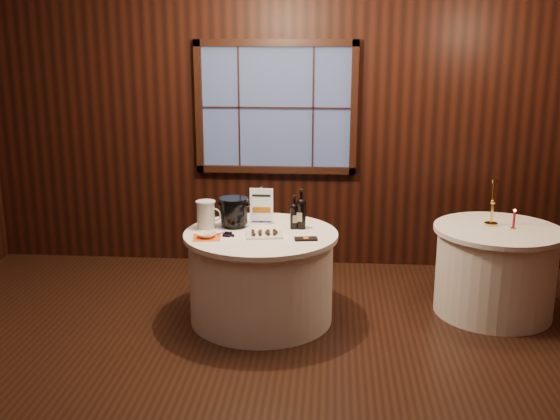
# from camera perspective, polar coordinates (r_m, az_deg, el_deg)

# --- Properties ---
(ground) EXTENTS (6.00, 6.00, 0.00)m
(ground) POSITION_cam_1_polar(r_m,az_deg,el_deg) (4.81, -2.95, -14.27)
(ground) COLOR black
(ground) RESTS_ON ground
(back_wall) EXTENTS (6.00, 0.10, 3.00)m
(back_wall) POSITION_cam_1_polar(r_m,az_deg,el_deg) (6.72, -0.34, 8.03)
(back_wall) COLOR black
(back_wall) RESTS_ON ground
(main_table) EXTENTS (1.28, 1.28, 0.77)m
(main_table) POSITION_cam_1_polar(r_m,az_deg,el_deg) (5.55, -1.65, -5.76)
(main_table) COLOR white
(main_table) RESTS_ON ground
(side_table) EXTENTS (1.08, 1.08, 0.77)m
(side_table) POSITION_cam_1_polar(r_m,az_deg,el_deg) (5.97, 18.21, -5.00)
(side_table) COLOR white
(side_table) RESTS_ON ground
(sign_stand) EXTENTS (0.20, 0.10, 0.33)m
(sign_stand) POSITION_cam_1_polar(r_m,az_deg,el_deg) (5.66, -1.61, -0.09)
(sign_stand) COLOR silver
(sign_stand) RESTS_ON main_table
(port_bottle_left) EXTENTS (0.07, 0.08, 0.29)m
(port_bottle_left) POSITION_cam_1_polar(r_m,az_deg,el_deg) (5.50, 1.23, -0.39)
(port_bottle_left) COLOR black
(port_bottle_left) RESTS_ON main_table
(port_bottle_right) EXTENTS (0.08, 0.09, 0.34)m
(port_bottle_right) POSITION_cam_1_polar(r_m,az_deg,el_deg) (5.50, 1.84, -0.13)
(port_bottle_right) COLOR black
(port_bottle_right) RESTS_ON main_table
(ice_bucket) EXTENTS (0.25, 0.25, 0.25)m
(ice_bucket) POSITION_cam_1_polar(r_m,az_deg,el_deg) (5.57, -4.03, -0.14)
(ice_bucket) COLOR black
(ice_bucket) RESTS_ON main_table
(chocolate_plate) EXTENTS (0.33, 0.25, 0.04)m
(chocolate_plate) POSITION_cam_1_polar(r_m,az_deg,el_deg) (5.32, -1.40, -2.11)
(chocolate_plate) COLOR white
(chocolate_plate) RESTS_ON main_table
(chocolate_box) EXTENTS (0.19, 0.12, 0.02)m
(chocolate_box) POSITION_cam_1_polar(r_m,az_deg,el_deg) (5.23, 2.27, -2.52)
(chocolate_box) COLOR black
(chocolate_box) RESTS_ON main_table
(grape_bunch) EXTENTS (0.16, 0.08, 0.04)m
(grape_bunch) POSITION_cam_1_polar(r_m,az_deg,el_deg) (5.33, -4.52, -2.09)
(grape_bunch) COLOR black
(grape_bunch) RESTS_ON main_table
(glass_pitcher) EXTENTS (0.22, 0.17, 0.24)m
(glass_pitcher) POSITION_cam_1_polar(r_m,az_deg,el_deg) (5.55, -6.44, -0.39)
(glass_pitcher) COLOR silver
(glass_pitcher) RESTS_ON main_table
(orange_napkin) EXTENTS (0.25, 0.25, 0.00)m
(orange_napkin) POSITION_cam_1_polar(r_m,az_deg,el_deg) (5.32, -6.39, -2.38)
(orange_napkin) COLOR #FF5515
(orange_napkin) RESTS_ON main_table
(cracker_bowl) EXTENTS (0.16, 0.16, 0.04)m
(cracker_bowl) POSITION_cam_1_polar(r_m,az_deg,el_deg) (5.31, -6.39, -2.17)
(cracker_bowl) COLOR white
(cracker_bowl) RESTS_ON orange_napkin
(brass_candlestick) EXTENTS (0.11, 0.11, 0.40)m
(brass_candlestick) POSITION_cam_1_polar(r_m,az_deg,el_deg) (5.88, 18.00, 0.10)
(brass_candlestick) COLOR gold
(brass_candlestick) RESTS_ON side_table
(red_candle) EXTENTS (0.05, 0.05, 0.17)m
(red_candle) POSITION_cam_1_polar(r_m,az_deg,el_deg) (5.84, 19.69, -0.93)
(red_candle) COLOR gold
(red_candle) RESTS_ON side_table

